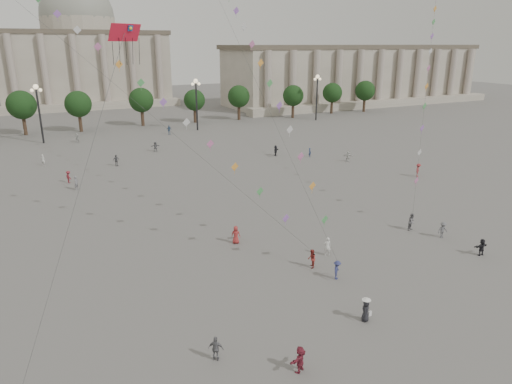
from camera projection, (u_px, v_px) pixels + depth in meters
name	position (u px, v px, depth m)	size (l,w,h in m)	color
ground	(333.00, 313.00, 31.07)	(360.00, 360.00, 0.00)	#5F5C59
hall_east	(356.00, 75.00, 140.14)	(84.00, 26.22, 17.20)	gray
hall_central	(82.00, 55.00, 136.71)	(48.30, 34.30, 35.50)	gray
tree_row	(116.00, 104.00, 95.83)	(137.12, 5.12, 8.00)	#37261B
lamp_post_mid_west	(38.00, 103.00, 82.06)	(2.00, 0.90, 10.65)	#262628
lamp_post_mid_east	(196.00, 95.00, 94.75)	(2.00, 0.90, 10.65)	#262628
lamp_post_far_east	(317.00, 89.00, 107.44)	(2.00, 0.90, 10.65)	#262628
person_crowd_0	(169.00, 130.00, 92.18)	(1.08, 0.45, 1.85)	#395982
person_crowd_3	(482.00, 247.00, 39.38)	(1.41, 0.45, 1.52)	black
person_crowd_4	(77.00, 138.00, 84.79)	(1.52, 0.48, 1.63)	#BABBB6
person_crowd_6	(443.00, 230.00, 42.95)	(1.02, 0.59, 1.58)	#5B5B60
person_crowd_7	(348.00, 156.00, 70.94)	(1.52, 0.48, 1.64)	silver
person_crowd_8	(418.00, 170.00, 62.78)	(1.19, 0.69, 1.85)	maroon
person_crowd_9	(276.00, 151.00, 74.57)	(1.61, 0.51, 1.74)	black
person_crowd_10	(43.00, 160.00, 68.52)	(0.63, 0.41, 1.73)	silver
person_crowd_12	(155.00, 146.00, 77.56)	(1.58, 0.50, 1.71)	slate
person_crowd_13	(327.00, 246.00, 39.35)	(0.61, 0.40, 1.68)	silver
person_crowd_16	(116.00, 160.00, 68.34)	(1.00, 0.42, 1.71)	#57575B
person_crowd_17	(69.00, 177.00, 60.02)	(1.04, 0.60, 1.62)	maroon
person_crowd_18	(310.00, 152.00, 73.81)	(0.54, 0.35, 1.48)	navy
person_crowd_19	(236.00, 235.00, 41.74)	(0.82, 0.53, 1.68)	maroon
person_crowd_21	(76.00, 183.00, 57.07)	(0.66, 0.43, 1.80)	slate
tourist_2	(300.00, 359.00, 25.35)	(1.47, 0.47, 1.58)	maroon
tourist_3	(216.00, 349.00, 26.26)	(0.90, 0.38, 1.54)	slate
kite_flyer_0	(312.00, 259.00, 37.16)	(0.78, 0.60, 1.60)	maroon
kite_flyer_1	(337.00, 270.00, 35.38)	(1.00, 0.58, 1.55)	navy
kite_flyer_2	(412.00, 222.00, 44.73)	(0.84, 0.65, 1.72)	slate
hat_person	(366.00, 310.00, 30.00)	(0.88, 0.87, 1.69)	black
dragon_kite	(124.00, 48.00, 27.69)	(5.65, 7.80, 23.55)	red
kite_train_east	(436.00, 2.00, 62.82)	(37.57, 35.43, 65.86)	#3F3F3F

